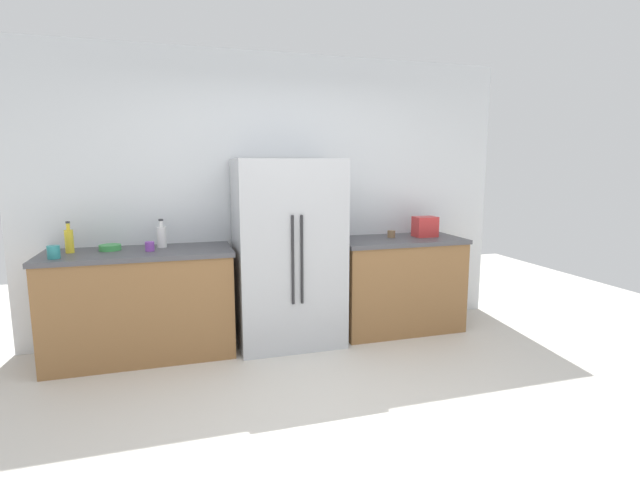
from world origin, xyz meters
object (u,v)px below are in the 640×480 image
at_px(refrigerator, 288,253).
at_px(cup_c, 391,234).
at_px(cup_a, 150,246).
at_px(bottle_a, 162,236).
at_px(bowl_a, 110,247).
at_px(cup_b, 54,252).
at_px(toaster, 425,227).
at_px(bottle_b, 69,240).

xyz_separation_m(refrigerator, cup_c, (1.09, 0.10, 0.11)).
bearing_deg(refrigerator, cup_a, 179.75).
relative_size(bottle_a, cup_a, 3.18).
bearing_deg(bowl_a, bottle_a, 3.54).
bearing_deg(cup_c, cup_b, -175.51).
bearing_deg(refrigerator, toaster, 2.50).
distance_m(toaster, cup_b, 3.36).
bearing_deg(bowl_a, bottle_b, -173.23).
distance_m(cup_c, bowl_a, 2.63).
xyz_separation_m(cup_a, bowl_a, (-0.33, 0.14, -0.02)).
bearing_deg(cup_b, cup_c, 4.49).
height_order(bottle_b, cup_b, bottle_b).
distance_m(bottle_a, cup_c, 2.20).
xyz_separation_m(toaster, bottle_b, (-3.28, 0.04, 0.00)).
bearing_deg(cup_a, refrigerator, -0.25).
bearing_deg(cup_b, bottle_b, 74.11).
bearing_deg(cup_c, bottle_b, 179.92).
relative_size(refrigerator, cup_c, 21.64).
height_order(bottle_a, bottle_b, bottle_b).
distance_m(toaster, bottle_a, 2.56).
distance_m(cup_a, cup_b, 0.71).
height_order(refrigerator, cup_a, refrigerator).
xyz_separation_m(toaster, cup_b, (-3.35, -0.19, -0.05)).
distance_m(cup_a, cup_c, 2.30).
bearing_deg(cup_c, refrigerator, -174.56).
relative_size(bottle_b, bowl_a, 1.47).
xyz_separation_m(refrigerator, cup_b, (-1.90, -0.13, 0.13)).
bearing_deg(bottle_a, cup_c, -1.73).
relative_size(toaster, bottle_b, 0.86).
xyz_separation_m(bottle_a, cup_c, (2.20, -0.07, -0.07)).
relative_size(toaster, bottle_a, 0.90).
xyz_separation_m(refrigerator, cup_a, (-1.20, 0.01, 0.12)).
bearing_deg(bottle_a, bottle_b, -175.10).
height_order(bottle_a, cup_c, bottle_a).
distance_m(bottle_b, bowl_a, 0.32).
bearing_deg(cup_b, cup_a, 11.00).
distance_m(cup_a, bowl_a, 0.36).
distance_m(refrigerator, bottle_b, 1.85).
relative_size(toaster, cup_c, 2.86).
relative_size(refrigerator, bottle_a, 6.78).
height_order(toaster, cup_b, toaster).
distance_m(refrigerator, bowl_a, 1.54).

